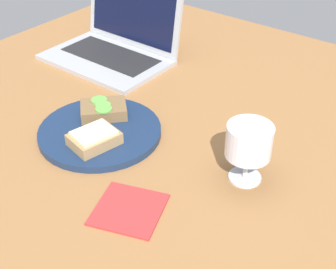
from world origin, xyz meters
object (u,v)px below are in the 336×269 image
at_px(laptop, 117,37).
at_px(napkin, 129,209).
at_px(sandwich_with_cheese, 94,138).
at_px(plate, 100,132).
at_px(sandwich_with_cucumber, 104,109).
at_px(wine_glass, 249,144).

xyz_separation_m(laptop, napkin, (0.43, -0.44, -0.05)).
xyz_separation_m(sandwich_with_cheese, napkin, (0.17, -0.09, -0.03)).
xyz_separation_m(plate, laptop, (-0.23, 0.31, 0.05)).
bearing_deg(sandwich_with_cucumber, plate, -55.45).
bearing_deg(wine_glass, laptop, 155.97).
bearing_deg(sandwich_with_cheese, napkin, -27.41).
bearing_deg(wine_glass, sandwich_with_cucumber, -176.56).
bearing_deg(sandwich_with_cheese, wine_glass, 21.26).
distance_m(plate, laptop, 0.39).
height_order(sandwich_with_cucumber, sandwich_with_cheese, same).
relative_size(sandwich_with_cucumber, napkin, 1.05).
height_order(laptop, napkin, laptop).
bearing_deg(plate, laptop, 126.98).
bearing_deg(laptop, napkin, -45.62).
bearing_deg(laptop, sandwich_with_cucumber, -52.63).
height_order(plate, napkin, plate).
relative_size(wine_glass, napkin, 1.02).
height_order(plate, sandwich_with_cheese, sandwich_with_cheese).
height_order(wine_glass, laptop, laptop).
distance_m(plate, sandwich_with_cheese, 0.06).
relative_size(plate, sandwich_with_cucumber, 2.16).
distance_m(laptop, napkin, 0.62).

